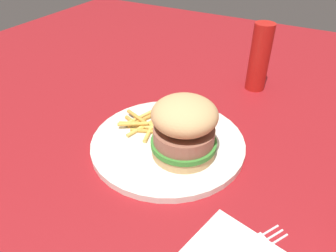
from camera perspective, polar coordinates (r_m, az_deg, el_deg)
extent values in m
plane|color=maroon|center=(0.56, 0.72, -3.78)|extent=(1.60, 1.60, 0.00)
cylinder|color=silver|center=(0.56, 0.00, -3.02)|extent=(0.27, 0.27, 0.01)
cylinder|color=tan|center=(0.52, 2.80, -4.12)|extent=(0.10, 0.10, 0.02)
cylinder|color=#387F2D|center=(0.52, 2.84, -3.00)|extent=(0.11, 0.11, 0.01)
cylinder|color=#8E5B47|center=(0.51, 2.89, -1.55)|extent=(0.10, 0.10, 0.02)
ellipsoid|color=tan|center=(0.48, 3.02, 2.05)|extent=(0.10, 0.10, 0.05)
cylinder|color=gold|center=(0.60, -1.86, 0.81)|extent=(0.02, 0.06, 0.01)
cylinder|color=#E5B251|center=(0.58, -3.08, -0.37)|extent=(0.03, 0.08, 0.01)
cylinder|color=#E5B251|center=(0.58, -4.54, -0.10)|extent=(0.07, 0.03, 0.01)
cylinder|color=gold|center=(0.60, -4.79, 1.04)|extent=(0.03, 0.06, 0.01)
cylinder|color=#E5B251|center=(0.58, -4.70, -0.22)|extent=(0.02, 0.07, 0.01)
cylinder|color=gold|center=(0.59, -5.25, 0.38)|extent=(0.07, 0.04, 0.01)
cylinder|color=gold|center=(0.57, -4.00, -0.79)|extent=(0.05, 0.03, 0.01)
cylinder|color=#E5B251|center=(0.61, -4.80, 1.71)|extent=(0.03, 0.08, 0.01)
cylinder|color=gold|center=(0.60, -5.59, 1.63)|extent=(0.06, 0.03, 0.01)
cylinder|color=gold|center=(0.59, -5.99, 0.55)|extent=(0.05, 0.02, 0.01)
cylinder|color=gold|center=(0.58, -6.50, 0.23)|extent=(0.05, 0.04, 0.01)
cube|color=silver|center=(0.44, 15.81, -19.79)|extent=(0.04, 0.04, 0.00)
cylinder|color=silver|center=(0.45, 19.57, -18.44)|extent=(0.02, 0.03, 0.00)
cylinder|color=silver|center=(0.45, 18.81, -17.80)|extent=(0.02, 0.03, 0.00)
cylinder|color=silver|center=(0.46, 18.07, -17.17)|extent=(0.02, 0.03, 0.00)
cylinder|color=#B21914|center=(0.74, 16.18, 11.78)|extent=(0.04, 0.04, 0.15)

